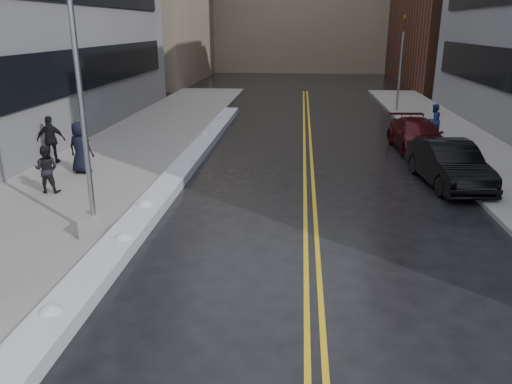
% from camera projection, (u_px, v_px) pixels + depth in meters
% --- Properties ---
extents(ground, '(160.00, 160.00, 0.00)m').
position_uv_depth(ground, '(203.00, 282.00, 11.32)').
color(ground, black).
rests_on(ground, ground).
extents(sidewalk_west, '(5.50, 50.00, 0.15)m').
position_uv_depth(sidewalk_west, '(114.00, 160.00, 21.23)').
color(sidewalk_west, gray).
rests_on(sidewalk_west, ground).
extents(sidewalk_east, '(4.00, 50.00, 0.15)m').
position_uv_depth(sidewalk_east, '(497.00, 169.00, 19.90)').
color(sidewalk_east, gray).
rests_on(sidewalk_east, ground).
extents(lane_line_left, '(0.12, 50.00, 0.01)m').
position_uv_depth(lane_line_left, '(305.00, 166.00, 20.57)').
color(lane_line_left, gold).
rests_on(lane_line_left, ground).
extents(lane_line_right, '(0.12, 50.00, 0.01)m').
position_uv_depth(lane_line_right, '(312.00, 167.00, 20.54)').
color(lane_line_right, gold).
rests_on(lane_line_right, ground).
extents(snow_ridge, '(0.90, 30.00, 0.34)m').
position_uv_depth(snow_ridge, '(179.00, 173.00, 19.03)').
color(snow_ridge, silver).
rests_on(snow_ridge, ground).
extents(lamppost, '(0.65, 0.65, 7.62)m').
position_uv_depth(lamppost, '(86.00, 149.00, 12.69)').
color(lamppost, gray).
rests_on(lamppost, sidewalk_west).
extents(fire_hydrant, '(0.26, 0.26, 0.73)m').
position_uv_depth(fire_hydrant, '(473.00, 157.00, 19.84)').
color(fire_hydrant, maroon).
rests_on(fire_hydrant, sidewalk_east).
extents(traffic_signal, '(0.16, 0.20, 6.00)m').
position_uv_depth(traffic_signal, '(401.00, 60.00, 32.20)').
color(traffic_signal, gray).
rests_on(traffic_signal, sidewalk_east).
extents(pedestrian_b, '(0.82, 0.66, 1.62)m').
position_uv_depth(pedestrian_b, '(47.00, 169.00, 16.68)').
color(pedestrian_b, black).
rests_on(pedestrian_b, sidewalk_west).
extents(pedestrian_c, '(1.06, 0.80, 1.97)m').
position_uv_depth(pedestrian_c, '(80.00, 148.00, 18.86)').
color(pedestrian_c, black).
rests_on(pedestrian_c, sidewalk_west).
extents(pedestrian_d, '(1.19, 0.61, 1.94)m').
position_uv_depth(pedestrian_d, '(51.00, 140.00, 20.23)').
color(pedestrian_d, black).
rests_on(pedestrian_d, sidewalk_west).
extents(pedestrian_east, '(1.02, 0.98, 1.65)m').
position_uv_depth(pedestrian_east, '(434.00, 120.00, 25.17)').
color(pedestrian_east, navy).
rests_on(pedestrian_east, sidewalk_east).
extents(car_black, '(2.20, 4.97, 1.59)m').
position_uv_depth(car_black, '(449.00, 164.00, 17.95)').
color(car_black, black).
rests_on(car_black, ground).
extents(car_maroon, '(2.26, 5.04, 1.43)m').
position_uv_depth(car_maroon, '(417.00, 136.00, 22.89)').
color(car_maroon, '#3D090F').
rests_on(car_maroon, ground).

